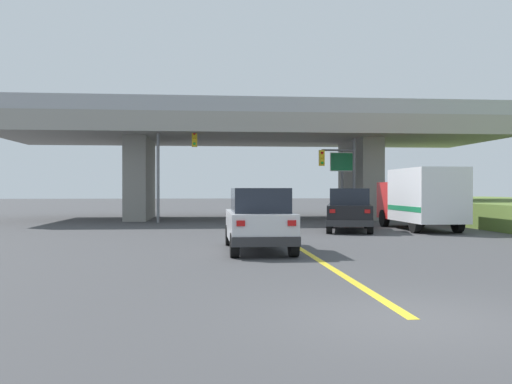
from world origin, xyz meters
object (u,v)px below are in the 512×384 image
at_px(suv_crossing, 349,210).
at_px(box_truck, 421,198).
at_px(suv_lead, 259,219).
at_px(traffic_signal_farside, 170,158).
at_px(traffic_signal_nearside, 342,170).
at_px(highway_sign, 342,169).

bearing_deg(suv_crossing, box_truck, 19.99).
bearing_deg(suv_lead, suv_crossing, 57.73).
height_order(box_truck, traffic_signal_farside, traffic_signal_farside).
distance_m(suv_crossing, traffic_signal_farside, 11.89).
bearing_deg(suv_lead, traffic_signal_farside, 103.70).
bearing_deg(suv_crossing, traffic_signal_nearside, 92.37).
height_order(suv_crossing, traffic_signal_farside, traffic_signal_farside).
distance_m(suv_lead, traffic_signal_nearside, 17.08).
distance_m(suv_crossing, traffic_signal_nearside, 8.00).
height_order(suv_lead, box_truck, box_truck).
relative_size(suv_lead, suv_crossing, 0.90).
bearing_deg(suv_crossing, traffic_signal_farside, 154.00).
bearing_deg(box_truck, traffic_signal_farside, 150.66).
height_order(box_truck, traffic_signal_nearside, traffic_signal_nearside).
distance_m(suv_lead, suv_crossing, 9.51).
distance_m(box_truck, highway_sign, 8.46).
relative_size(traffic_signal_nearside, traffic_signal_farside, 0.83).
relative_size(suv_lead, traffic_signal_farside, 0.76).
xyz_separation_m(box_truck, highway_sign, (-1.85, 8.08, 1.70)).
bearing_deg(traffic_signal_nearside, suv_crossing, -101.59).
xyz_separation_m(suv_lead, traffic_signal_farside, (-3.77, 15.46, 2.83)).
xyz_separation_m(suv_lead, highway_sign, (6.88, 16.51, 2.25)).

